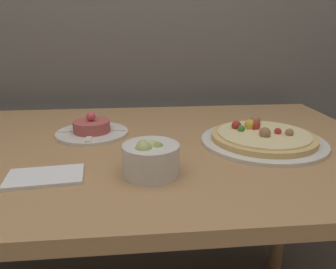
# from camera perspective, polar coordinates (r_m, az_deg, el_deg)

# --- Properties ---
(dining_table) EXTENTS (1.49, 0.87, 0.80)m
(dining_table) POSITION_cam_1_polar(r_m,az_deg,el_deg) (0.98, -7.16, -6.85)
(dining_table) COLOR #AD7F51
(dining_table) RESTS_ON ground_plane
(pizza_plate) EXTENTS (0.35, 0.35, 0.06)m
(pizza_plate) POSITION_cam_1_polar(r_m,az_deg,el_deg) (0.97, 16.17, -0.55)
(pizza_plate) COLOR silver
(pizza_plate) RESTS_ON dining_table
(tartare_plate) EXTENTS (0.22, 0.22, 0.07)m
(tartare_plate) POSITION_cam_1_polar(r_m,az_deg,el_deg) (1.03, -13.10, 0.84)
(tartare_plate) COLOR silver
(tartare_plate) RESTS_ON dining_table
(small_bowl) EXTENTS (0.13, 0.13, 0.09)m
(small_bowl) POSITION_cam_1_polar(r_m,az_deg,el_deg) (0.73, -3.04, -4.08)
(small_bowl) COLOR silver
(small_bowl) RESTS_ON dining_table
(napkin) EXTENTS (0.17, 0.11, 0.01)m
(napkin) POSITION_cam_1_polar(r_m,az_deg,el_deg) (0.77, -20.62, -6.87)
(napkin) COLOR white
(napkin) RESTS_ON dining_table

